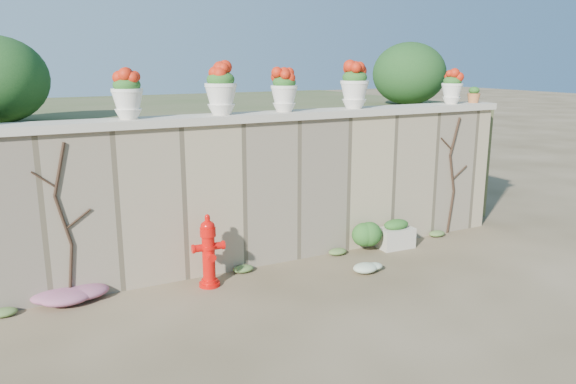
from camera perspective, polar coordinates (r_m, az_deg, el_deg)
ground at (r=6.66m, az=4.67°, el=-11.61°), size 80.00×80.00×0.00m
stone_wall at (r=7.83m, az=-2.18°, el=0.02°), size 8.00×0.40×2.00m
wall_cap at (r=7.65m, az=-2.25°, el=7.69°), size 8.10×0.52×0.10m
raised_fill at (r=10.75m, az=-9.51°, el=3.52°), size 9.00×6.00×2.00m
back_shrub_right at (r=10.47m, az=12.20°, el=11.68°), size 1.30×1.30×1.10m
vine_left at (r=6.94m, az=-21.76°, el=-2.78°), size 0.60×0.04×1.91m
vine_right at (r=9.47m, az=16.37°, el=1.77°), size 0.60×0.04×1.91m
fire_hydrant at (r=7.12m, az=-8.08°, el=-5.93°), size 0.40×0.29×0.93m
planter_box at (r=8.70m, az=10.89°, el=-4.28°), size 0.55×0.33×0.44m
green_shrub at (r=8.44m, az=8.22°, el=-3.96°), size 0.66×0.59×0.62m
magenta_clump at (r=7.16m, az=-21.14°, el=-9.66°), size 0.85×0.57×0.23m
white_flowers at (r=7.73m, az=8.06°, el=-7.40°), size 0.45×0.36×0.16m
urn_pot_1 at (r=7.05m, az=-16.01°, el=9.48°), size 0.38×0.38×0.59m
urn_pot_2 at (r=7.38m, az=-6.83°, el=10.29°), size 0.42×0.42×0.65m
urn_pot_3 at (r=7.75m, az=-0.39°, el=10.25°), size 0.37×0.37×0.57m
urn_pot_4 at (r=8.33m, az=6.77°, el=10.63°), size 0.41×0.41×0.65m
urn_pot_5 at (r=9.51m, az=16.33°, el=10.16°), size 0.34×0.34×0.53m
terracotta_pot at (r=9.86m, az=18.35°, el=9.28°), size 0.21×0.21×0.25m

